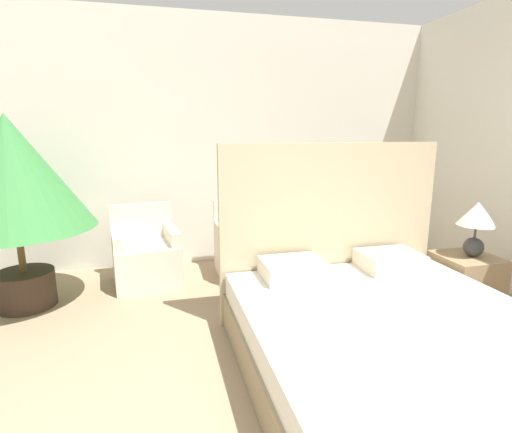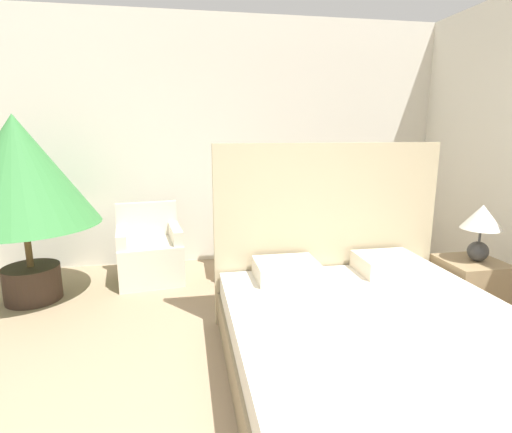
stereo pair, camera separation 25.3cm
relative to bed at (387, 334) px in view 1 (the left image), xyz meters
name	(u,v)px [view 1 (the left image)]	position (x,y,z in m)	size (l,w,h in m)	color
wall_back	(214,143)	(-0.74, 2.69, 1.17)	(10.00, 0.06, 2.90)	silver
bed	(387,334)	(0.00, 0.00, 0.00)	(1.92, 2.10, 1.50)	#8C7A5B
armchair_near_window_left	(146,258)	(-1.58, 2.08, -0.02)	(0.74, 0.71, 0.81)	beige
armchair_near_window_right	(247,251)	(-0.48, 2.08, -0.02)	(0.66, 0.63, 0.81)	beige
potted_palm	(11,178)	(-2.65, 1.74, 0.91)	(1.35, 1.35, 1.74)	#38281E
nightstand	(465,283)	(1.22, 0.69, -0.03)	(0.48, 0.48, 0.51)	#937A56
table_lamp	(477,220)	(1.25, 0.67, 0.56)	(0.33, 0.33, 0.49)	#333333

